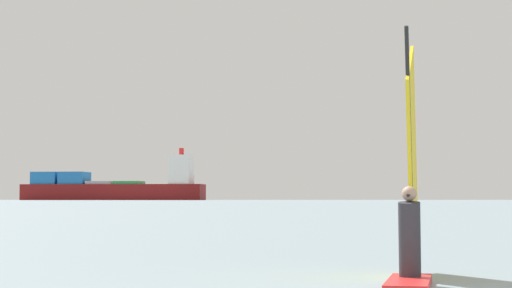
% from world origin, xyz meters
% --- Properties ---
extents(windsurfer, '(2.58, 3.72, 3.98)m').
position_xyz_m(windsurfer, '(0.34, 3.69, 1.11)').
color(windsurfer, red).
rests_on(windsurfer, ground_plane).
extents(cargo_ship, '(147.42, 98.86, 43.12)m').
position_xyz_m(cargo_ship, '(194.48, 812.44, 10.93)').
color(cargo_ship, maroon).
rests_on(cargo_ship, ground_plane).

